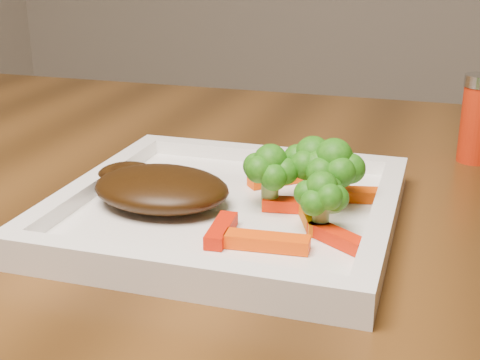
% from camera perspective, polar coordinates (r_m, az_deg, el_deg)
% --- Properties ---
extents(plate, '(0.27, 0.27, 0.01)m').
position_cam_1_polar(plate, '(0.56, -0.98, -2.89)').
color(plate, white).
rests_on(plate, dining_table).
extents(steak, '(0.13, 0.10, 0.03)m').
position_cam_1_polar(steak, '(0.56, -6.72, -0.71)').
color(steak, black).
rests_on(steak, plate).
extents(broccoli_0, '(0.07, 0.07, 0.07)m').
position_cam_1_polar(broccoli_0, '(0.55, 6.20, 1.35)').
color(broccoli_0, '#226C12').
rests_on(broccoli_0, plate).
extents(broccoli_1, '(0.07, 0.07, 0.06)m').
position_cam_1_polar(broccoli_1, '(0.54, 7.94, 0.61)').
color(broccoli_1, '#356A11').
rests_on(broccoli_1, plate).
extents(broccoli_2, '(0.05, 0.05, 0.06)m').
position_cam_1_polar(broccoli_2, '(0.50, 6.97, -1.43)').
color(broccoli_2, '#2F7713').
rests_on(broccoli_2, plate).
extents(broccoli_3, '(0.07, 0.07, 0.06)m').
position_cam_1_polar(broccoli_3, '(0.54, 2.59, 0.61)').
color(broccoli_3, '#327513').
rests_on(broccoli_3, plate).
extents(carrot_0, '(0.06, 0.02, 0.01)m').
position_cam_1_polar(carrot_0, '(0.48, 2.31, -5.28)').
color(carrot_0, '#F64604').
rests_on(carrot_0, plate).
extents(carrot_1, '(0.05, 0.04, 0.01)m').
position_cam_1_polar(carrot_1, '(0.49, 8.31, -4.87)').
color(carrot_1, red).
rests_on(carrot_1, plate).
extents(carrot_2, '(0.02, 0.05, 0.01)m').
position_cam_1_polar(carrot_2, '(0.50, -1.61, -4.31)').
color(carrot_2, red).
rests_on(carrot_2, plate).
extents(carrot_3, '(0.06, 0.03, 0.01)m').
position_cam_1_polar(carrot_3, '(0.58, 9.93, -1.24)').
color(carrot_3, '#C93E03').
rests_on(carrot_3, plate).
extents(carrot_4, '(0.05, 0.05, 0.01)m').
position_cam_1_polar(carrot_4, '(0.61, 3.23, 0.14)').
color(carrot_4, '#FC4A04').
rests_on(carrot_4, plate).
extents(carrot_5, '(0.04, 0.06, 0.01)m').
position_cam_1_polar(carrot_5, '(0.53, 6.16, -3.06)').
color(carrot_5, '#D16203').
rests_on(carrot_5, plate).
extents(carrot_6, '(0.05, 0.02, 0.01)m').
position_cam_1_polar(carrot_6, '(0.55, 4.64, -2.14)').
color(carrot_6, red).
rests_on(carrot_6, plate).
extents(spice_shaker, '(0.04, 0.04, 0.09)m').
position_cam_1_polar(spice_shaker, '(0.74, 19.66, 4.93)').
color(spice_shaker, red).
rests_on(spice_shaker, dining_table).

